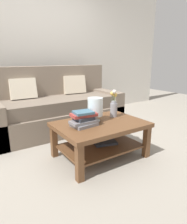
# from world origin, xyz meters

# --- Properties ---
(ground_plane) EXTENTS (10.00, 10.00, 0.00)m
(ground_plane) POSITION_xyz_m (0.00, 0.00, 0.00)
(ground_plane) COLOR gray
(back_wall) EXTENTS (6.40, 0.12, 2.70)m
(back_wall) POSITION_xyz_m (0.00, 1.65, 1.35)
(back_wall) COLOR beige
(back_wall) RESTS_ON ground
(couch) EXTENTS (2.16, 0.90, 1.06)m
(couch) POSITION_xyz_m (-0.02, 0.81, 0.36)
(couch) COLOR #7A6B5B
(couch) RESTS_ON ground
(coffee_table) EXTENTS (1.06, 0.75, 0.44)m
(coffee_table) POSITION_xyz_m (0.01, -0.44, 0.32)
(coffee_table) COLOR brown
(coffee_table) RESTS_ON ground
(book_stack_main) EXTENTS (0.32, 0.23, 0.17)m
(book_stack_main) POSITION_xyz_m (-0.21, -0.43, 0.52)
(book_stack_main) COLOR slate
(book_stack_main) RESTS_ON coffee_table
(glass_hurricane_vase) EXTENTS (0.19, 0.19, 0.29)m
(glass_hurricane_vase) POSITION_xyz_m (0.00, -0.34, 0.61)
(glass_hurricane_vase) COLOR silver
(glass_hurricane_vase) RESTS_ON coffee_table
(flower_pitcher) EXTENTS (0.10, 0.10, 0.37)m
(flower_pitcher) POSITION_xyz_m (0.30, -0.32, 0.59)
(flower_pitcher) COLOR gray
(flower_pitcher) RESTS_ON coffee_table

